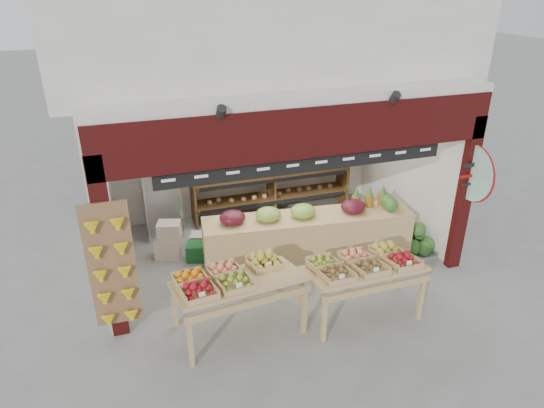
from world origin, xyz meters
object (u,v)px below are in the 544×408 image
Objects in this scene: display_table_right at (363,265)px; display_table_left at (229,280)px; back_shelving at (271,159)px; refrigerator at (160,192)px; mid_counter at (307,237)px; watermelon_pile at (415,239)px; cardboard_stack at (182,243)px.

display_table_left is at bearing 173.65° from display_table_right.
back_shelving is 2.28m from refrigerator.
refrigerator reaches higher than mid_counter.
refrigerator reaches higher than watermelon_pile.
watermelon_pile is at bearing -48.35° from back_shelving.
back_shelving is 2.52m from cardboard_stack.
cardboard_stack is at bearing 98.31° from display_table_left.
cardboard_stack is at bearing -150.82° from back_shelving.
cardboard_stack is at bearing 164.63° from watermelon_pile.
display_table_left is at bearing -81.69° from cardboard_stack.
mid_counter is 2.19× the size of display_table_right.
display_table_left is 3.93m from watermelon_pile.
mid_counter reaches higher than watermelon_pile.
cardboard_stack is (0.21, -0.96, -0.61)m from refrigerator.
cardboard_stack is at bearing -79.34° from refrigerator.
refrigerator is 3.23m from display_table_left.
refrigerator is 1.16m from cardboard_stack.
mid_counter reaches higher than display_table_right.
mid_counter is at bearing -90.68° from back_shelving.
back_shelving reaches higher than display_table_left.
mid_counter is (2.23, -1.83, -0.37)m from refrigerator.
back_shelving is 4.74× the size of watermelon_pile.
display_table_right is (2.44, -3.40, -0.04)m from refrigerator.
watermelon_pile is at bearing -15.37° from cardboard_stack.
display_table_right is at bearing -82.22° from mid_counter.
display_table_left is 1.91m from display_table_right.
refrigerator is 2.48× the size of watermelon_pile.
cardboard_stack is 3.35m from display_table_right.
refrigerator is at bearing 154.06° from watermelon_pile.
back_shelving is at bearing 89.32° from mid_counter.
refrigerator is 4.77m from watermelon_pile.
watermelon_pile is (4.25, -2.07, -0.66)m from refrigerator.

